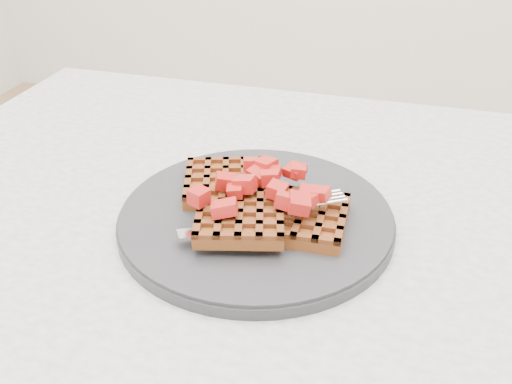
% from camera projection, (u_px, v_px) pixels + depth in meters
% --- Properties ---
extents(table, '(1.20, 0.80, 0.75)m').
position_uv_depth(table, '(368.00, 337.00, 0.62)').
color(table, silver).
rests_on(table, ground).
extents(plate, '(0.29, 0.29, 0.02)m').
position_uv_depth(plate, '(256.00, 218.00, 0.60)').
color(plate, '#252528').
rests_on(plate, table).
extents(waffles, '(0.20, 0.18, 0.03)m').
position_uv_depth(waffles, '(255.00, 204.00, 0.59)').
color(waffles, brown).
rests_on(waffles, plate).
extents(strawberry_pile, '(0.15, 0.15, 0.02)m').
position_uv_depth(strawberry_pile, '(256.00, 180.00, 0.58)').
color(strawberry_pile, '#960504').
rests_on(strawberry_pile, waffles).
extents(fork, '(0.17, 0.12, 0.02)m').
position_uv_depth(fork, '(275.00, 223.00, 0.56)').
color(fork, silver).
rests_on(fork, plate).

